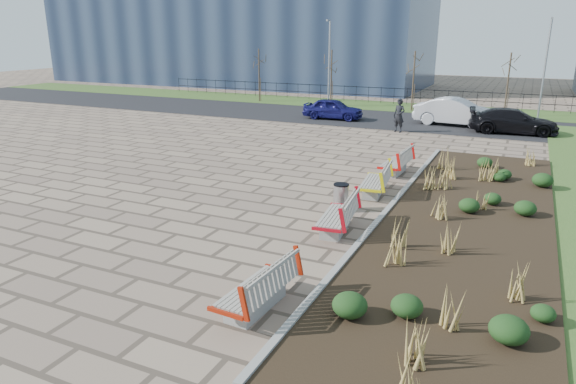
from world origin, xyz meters
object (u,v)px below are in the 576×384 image
at_px(bench_b, 336,214).
at_px(bench_d, 395,161).
at_px(litter_bin, 341,198).
at_px(pedestrian, 399,116).
at_px(bench_c, 374,180).
at_px(car_blue, 333,109).
at_px(car_silver, 456,112).
at_px(bench_a, 256,286).
at_px(lamp_west, 329,64).
at_px(lamp_east, 545,70).
at_px(car_black, 513,121).

xyz_separation_m(bench_b, bench_d, (0.00, 6.71, 0.00)).
distance_m(bench_d, litter_bin, 5.02).
bearing_deg(pedestrian, bench_d, -60.04).
distance_m(bench_c, car_blue, 15.67).
height_order(bench_c, car_silver, car_silver).
height_order(bench_a, bench_b, same).
height_order(pedestrian, lamp_west, lamp_west).
bearing_deg(pedestrian, bench_c, -63.19).
bearing_deg(litter_bin, lamp_west, 111.76).
relative_size(bench_c, car_blue, 0.56).
bearing_deg(bench_d, bench_b, -87.56).
bearing_deg(litter_bin, bench_b, -75.23).
xyz_separation_m(bench_a, bench_d, (0.00, 11.29, 0.00)).
distance_m(car_silver, lamp_east, 6.55).
bearing_deg(bench_d, lamp_west, 121.18).
bearing_deg(bench_b, car_blue, 103.78).
xyz_separation_m(bench_a, lamp_west, (-9.00, 27.70, 2.54)).
relative_size(bench_d, pedestrian, 1.16).
bearing_deg(car_silver, lamp_west, 71.76).
relative_size(litter_bin, car_blue, 0.22).
distance_m(pedestrian, car_silver, 4.29).
relative_size(bench_a, lamp_east, 0.35).
relative_size(bench_b, bench_c, 1.00).
relative_size(lamp_west, lamp_east, 1.00).
xyz_separation_m(bench_b, lamp_east, (5.00, 23.12, 2.54)).
relative_size(bench_b, car_silver, 0.44).
bearing_deg(bench_b, bench_c, 83.26).
distance_m(car_blue, lamp_east, 13.03).
distance_m(bench_a, pedestrian, 20.03).
relative_size(bench_a, lamp_west, 0.35).
relative_size(bench_b, lamp_west, 0.35).
distance_m(bench_a, lamp_west, 29.24).
height_order(pedestrian, car_silver, pedestrian).
bearing_deg(bench_d, car_black, 73.41).
distance_m(bench_b, lamp_east, 23.79).
bearing_deg(bench_a, car_silver, 92.13).
height_order(litter_bin, lamp_east, lamp_east).
bearing_deg(car_silver, car_black, -105.86).
xyz_separation_m(pedestrian, car_silver, (2.56, 3.45, -0.10)).
height_order(bench_b, car_silver, car_silver).
distance_m(bench_d, pedestrian, 8.87).
distance_m(bench_a, car_blue, 23.48).
distance_m(bench_c, bench_d, 2.94).
bearing_deg(car_black, lamp_east, -18.41).
xyz_separation_m(car_blue, car_black, (10.45, -0.37, 0.02)).
bearing_deg(bench_b, lamp_east, 71.06).
height_order(bench_d, lamp_east, lamp_east).
xyz_separation_m(pedestrian, lamp_west, (-7.06, 7.77, 2.13)).
xyz_separation_m(litter_bin, lamp_west, (-8.55, 21.42, 2.63)).
bearing_deg(bench_d, bench_a, -87.56).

